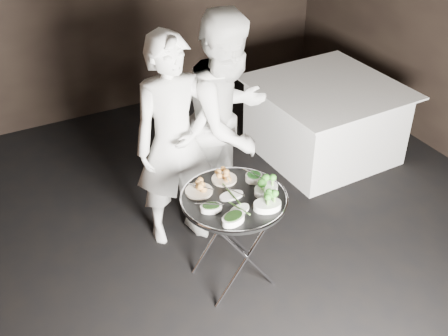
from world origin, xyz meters
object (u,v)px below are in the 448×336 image
serving_tray (234,199)px  waiter_right (229,122)px  tray_stand (233,236)px  waiter_left (175,143)px  dining_table (324,120)px

serving_tray → waiter_right: waiter_right is taller
tray_stand → waiter_left: (-0.14, 0.71, 0.47)m
tray_stand → waiter_right: bearing=64.1°
tray_stand → dining_table: size_ratio=0.57×
tray_stand → serving_tray: serving_tray is taller
waiter_left → waiter_right: size_ratio=0.95×
waiter_right → waiter_left: bearing=159.0°
serving_tray → dining_table: 2.12m
tray_stand → waiter_right: 0.97m
serving_tray → dining_table: serving_tray is taller
dining_table → tray_stand: bearing=-145.3°
waiter_left → dining_table: size_ratio=1.33×
waiter_right → dining_table: bearing=-5.9°
waiter_left → dining_table: (1.85, 0.47, -0.51)m
tray_stand → dining_table: (1.71, 1.18, -0.04)m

